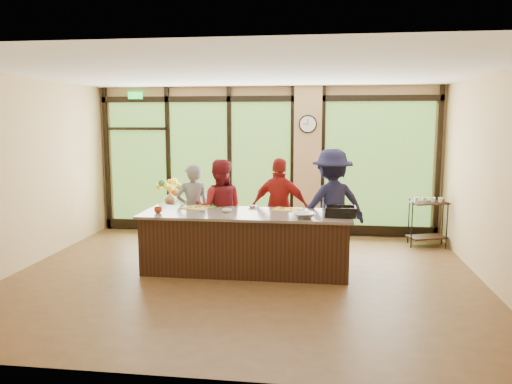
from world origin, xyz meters
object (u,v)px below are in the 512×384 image
(cook_right, at_px, (332,205))
(flower_stand, at_px, (171,223))
(cook_left, at_px, (193,210))
(island_base, at_px, (246,243))
(bar_cart, at_px, (428,217))
(roasting_pan, at_px, (340,214))

(cook_right, relative_size, flower_stand, 2.57)
(cook_left, height_order, cook_right, cook_right)
(island_base, bearing_deg, cook_right, 30.52)
(cook_right, relative_size, bar_cart, 2.03)
(cook_right, bearing_deg, flower_stand, -40.35)
(cook_left, height_order, bar_cart, cook_left)
(flower_stand, xyz_separation_m, bar_cart, (4.84, 0.24, 0.19))
(roasting_pan, height_order, flower_stand, roasting_pan)
(roasting_pan, xyz_separation_m, flower_stand, (-3.17, 1.84, -0.60))
(roasting_pan, bearing_deg, cook_right, 99.48)
(island_base, relative_size, roasting_pan, 6.96)
(island_base, distance_m, flower_stand, 2.45)
(island_base, height_order, roasting_pan, roasting_pan)
(cook_right, bearing_deg, bar_cart, -169.38)
(cook_left, xyz_separation_m, cook_right, (2.35, 0.01, 0.13))
(island_base, distance_m, cook_right, 1.60)
(island_base, bearing_deg, flower_stand, 135.26)
(cook_left, relative_size, bar_cart, 1.74)
(flower_stand, distance_m, bar_cart, 4.85)
(island_base, relative_size, flower_stand, 4.27)
(roasting_pan, height_order, bar_cart, roasting_pan)
(roasting_pan, distance_m, flower_stand, 3.71)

